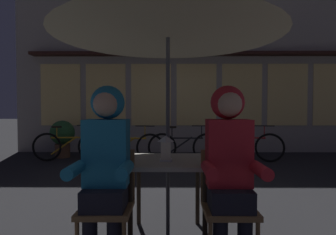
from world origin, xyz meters
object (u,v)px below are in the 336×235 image
at_px(cafe_table, 168,170).
at_px(chair_right, 227,199).
at_px(patio_umbrella, 168,17).
at_px(bicycle_third, 184,147).
at_px(potted_plant, 62,136).
at_px(bicycle_fourth, 246,146).
at_px(person_right_hooded, 229,156).
at_px(bicycle_second, 128,147).
at_px(person_left_hooded, 106,156).
at_px(chair_left, 108,199).
at_px(bicycle_nearest, 70,146).
at_px(lantern, 166,148).

relative_size(cafe_table, chair_right, 0.85).
bearing_deg(patio_umbrella, bicycle_third, 84.64).
height_order(cafe_table, potted_plant, potted_plant).
xyz_separation_m(patio_umbrella, bicycle_fourth, (1.78, 3.80, -1.71)).
distance_m(person_right_hooded, bicycle_fourth, 4.45).
height_order(chair_right, bicycle_fourth, chair_right).
bearing_deg(bicycle_second, person_left_hooded, -83.71).
bearing_deg(person_right_hooded, chair_left, 176.61).
xyz_separation_m(bicycle_second, potted_plant, (-1.73, 0.58, 0.20)).
xyz_separation_m(patio_umbrella, chair_left, (-0.48, -0.37, -1.57)).
bearing_deg(person_right_hooded, bicycle_fourth, 72.85).
relative_size(patio_umbrella, chair_left, 2.66).
bearing_deg(chair_right, bicycle_fourth, 72.63).
distance_m(cafe_table, bicycle_nearest, 4.46).
relative_size(patio_umbrella, potted_plant, 2.51).
relative_size(cafe_table, person_right_hooded, 0.53).
xyz_separation_m(lantern, chair_right, (0.50, -0.30, -0.37)).
distance_m(person_left_hooded, bicycle_fourth, 4.82).
distance_m(lantern, bicycle_nearest, 4.53).
height_order(bicycle_second, potted_plant, potted_plant).
distance_m(patio_umbrella, bicycle_second, 4.16).
bearing_deg(patio_umbrella, person_left_hooded, -138.43).
distance_m(lantern, bicycle_second, 3.89).
bearing_deg(bicycle_third, bicycle_fourth, 4.19).
bearing_deg(chair_left, cafe_table, 37.55).
distance_m(cafe_table, person_left_hooded, 0.67).
height_order(chair_right, person_left_hooded, person_left_hooded).
bearing_deg(patio_umbrella, potted_plant, 121.99).
bearing_deg(bicycle_third, bicycle_second, -179.32).
height_order(patio_umbrella, chair_right, patio_umbrella).
bearing_deg(bicycle_fourth, potted_plant, 174.07).
relative_size(person_left_hooded, bicycle_second, 0.84).
relative_size(person_right_hooded, potted_plant, 1.52).
distance_m(chair_left, person_right_hooded, 1.03).
relative_size(bicycle_second, bicycle_fourth, 1.02).
xyz_separation_m(cafe_table, person_right_hooded, (0.48, -0.43, 0.21)).
height_order(patio_umbrella, person_right_hooded, patio_umbrella).
relative_size(cafe_table, chair_left, 0.85).
bearing_deg(person_right_hooded, patio_umbrella, 138.43).
bearing_deg(potted_plant, bicycle_second, -18.59).
bearing_deg(patio_umbrella, bicycle_nearest, 121.36).
bearing_deg(bicycle_second, chair_right, -70.77).
bearing_deg(bicycle_third, chair_left, -101.50).
xyz_separation_m(chair_left, person_right_hooded, (0.96, -0.06, 0.36)).
relative_size(person_left_hooded, potted_plant, 1.52).
relative_size(person_right_hooded, bicycle_second, 0.84).
xyz_separation_m(cafe_table, chair_left, (-0.48, -0.37, -0.15)).
height_order(chair_left, person_left_hooded, person_left_hooded).
distance_m(lantern, chair_left, 0.66).
distance_m(cafe_table, bicycle_second, 3.81).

